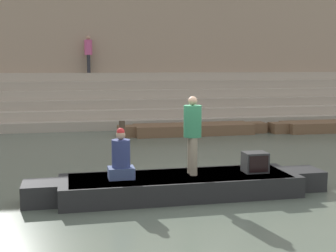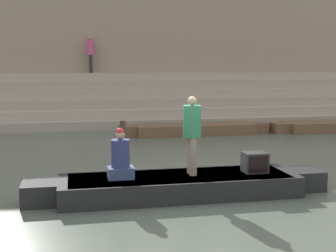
% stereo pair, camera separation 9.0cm
% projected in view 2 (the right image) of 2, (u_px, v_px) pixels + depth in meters
% --- Properties ---
extents(ground_plane, '(120.00, 120.00, 0.00)m').
position_uv_depth(ground_plane, '(193.00, 189.00, 10.48)').
color(ground_plane, '#566051').
extents(ghat_steps, '(36.00, 3.98, 2.36)m').
position_uv_depth(ghat_steps, '(128.00, 105.00, 22.21)').
color(ghat_steps, tan).
rests_on(ghat_steps, ground).
extents(back_wall, '(34.20, 1.28, 9.18)m').
position_uv_depth(back_wall, '(122.00, 29.00, 23.70)').
color(back_wall, tan).
rests_on(back_wall, ground).
extents(rowboat_main, '(6.42, 1.56, 0.44)m').
position_uv_depth(rowboat_main, '(179.00, 185.00, 9.88)').
color(rowboat_main, black).
rests_on(rowboat_main, ground).
extents(person_standing, '(0.38, 0.38, 1.66)m').
position_uv_depth(person_standing, '(192.00, 130.00, 9.86)').
color(person_standing, gray).
rests_on(person_standing, rowboat_main).
extents(person_rowing, '(0.53, 0.42, 1.05)m').
position_uv_depth(person_rowing, '(120.00, 159.00, 9.56)').
color(person_rowing, '#3D4C75').
rests_on(person_rowing, rowboat_main).
extents(tv_set, '(0.51, 0.42, 0.44)m').
position_uv_depth(tv_set, '(255.00, 162.00, 10.14)').
color(tv_set, '#2D2D2D').
rests_on(tv_set, rowboat_main).
extents(moored_boat_shore, '(6.02, 1.32, 0.41)m').
position_uv_depth(moored_boat_shore, '(195.00, 129.00, 18.61)').
color(moored_boat_shore, brown).
rests_on(moored_boat_shore, ground).
extents(mooring_post, '(0.17, 0.17, 1.16)m').
position_uv_depth(mooring_post, '(123.00, 141.00, 13.46)').
color(mooring_post, '#473828').
rests_on(mooring_post, ground).
extents(person_on_steps, '(0.37, 0.37, 1.79)m').
position_uv_depth(person_on_steps, '(91.00, 51.00, 22.62)').
color(person_on_steps, '#28282D').
rests_on(person_on_steps, ghat_steps).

